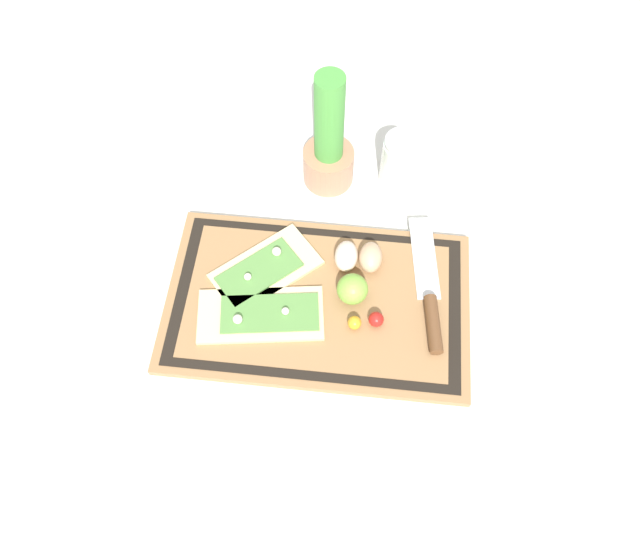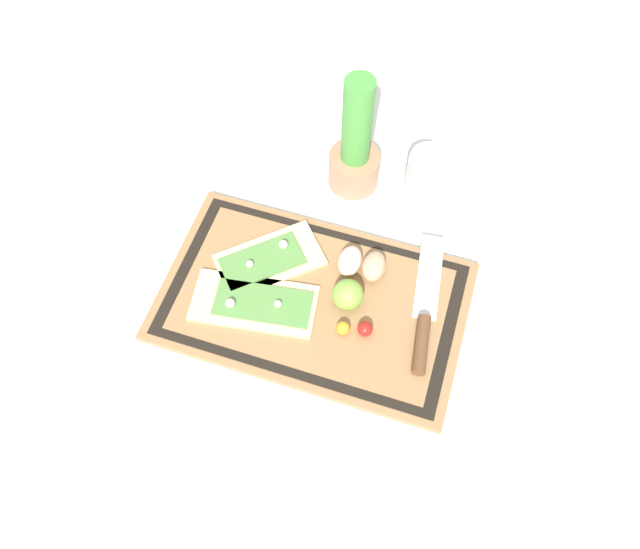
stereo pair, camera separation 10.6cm
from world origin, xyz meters
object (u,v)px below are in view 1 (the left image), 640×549
object	(u,v)px
pizza_slice_near	(263,314)
egg_brown	(370,257)
pizza_slice_far	(264,269)
knife	(431,304)
herb_pot	(329,147)
cherry_tomato_red	(376,319)
lime	(352,289)
egg_pink	(346,256)
sauce_jar	(400,164)
cherry_tomato_yellow	(355,323)

from	to	relation	value
pizza_slice_near	egg_brown	distance (m)	0.21
pizza_slice_far	knife	size ratio (longest dim) A/B	0.75
herb_pot	cherry_tomato_red	bearing A→B (deg)	-70.43
lime	pizza_slice_far	bearing A→B (deg)	167.61
egg_pink	lime	xyz separation A→B (m)	(0.02, -0.07, 0.01)
knife	sauce_jar	distance (m)	0.28
pizza_slice_near	egg_pink	size ratio (longest dim) A/B	3.83
egg_brown	cherry_tomato_yellow	size ratio (longest dim) A/B	2.49
egg_pink	cherry_tomato_red	distance (m)	0.13
egg_brown	lime	world-z (taller)	lime
knife	lime	xyz separation A→B (m)	(-0.13, 0.00, 0.02)
egg_brown	pizza_slice_near	bearing A→B (deg)	-144.85
egg_brown	herb_pot	size ratio (longest dim) A/B	0.23
pizza_slice_far	cherry_tomato_yellow	bearing A→B (deg)	-28.34
herb_pot	sauce_jar	xyz separation A→B (m)	(0.13, 0.01, -0.04)
pizza_slice_far	herb_pot	distance (m)	0.25
egg_brown	egg_pink	xyz separation A→B (m)	(-0.04, -0.00, 0.00)
pizza_slice_far	egg_brown	size ratio (longest dim) A/B	3.47
lime	egg_pink	bearing A→B (deg)	103.34
cherry_tomato_red	sauce_jar	distance (m)	0.31
egg_brown	cherry_tomato_yellow	world-z (taller)	egg_brown
cherry_tomato_red	cherry_tomato_yellow	xyz separation A→B (m)	(-0.03, -0.01, -0.00)
pizza_slice_far	cherry_tomato_yellow	world-z (taller)	same
cherry_tomato_red	herb_pot	world-z (taller)	herb_pot
herb_pot	lime	bearing A→B (deg)	-75.90
pizza_slice_far	cherry_tomato_yellow	size ratio (longest dim) A/B	8.66
egg_pink	herb_pot	xyz separation A→B (m)	(-0.05, 0.20, 0.05)
cherry_tomato_red	herb_pot	distance (m)	0.33
pizza_slice_near	cherry_tomato_red	bearing A→B (deg)	2.20
pizza_slice_far	herb_pot	size ratio (longest dim) A/B	0.79
pizza_slice_near	pizza_slice_far	xyz separation A→B (m)	(-0.01, 0.09, 0.00)
pizza_slice_near	cherry_tomato_red	distance (m)	0.19
cherry_tomato_yellow	sauce_jar	size ratio (longest dim) A/B	0.20
egg_brown	sauce_jar	world-z (taller)	sauce_jar
knife	herb_pot	distance (m)	0.34
lime	herb_pot	world-z (taller)	herb_pot
sauce_jar	knife	bearing A→B (deg)	-76.68
cherry_tomato_yellow	egg_pink	bearing A→B (deg)	101.34
pizza_slice_near	egg_pink	world-z (taller)	egg_pink
egg_brown	egg_pink	distance (m)	0.04
pizza_slice_near	cherry_tomato_red	size ratio (longest dim) A/B	8.60
pizza_slice_far	knife	xyz separation A→B (m)	(0.29, -0.04, 0.00)
herb_pot	sauce_jar	distance (m)	0.14
knife	herb_pot	xyz separation A→B (m)	(-0.20, 0.27, 0.06)
pizza_slice_far	egg_pink	world-z (taller)	egg_pink
pizza_slice_near	pizza_slice_far	world-z (taller)	same
pizza_slice_near	pizza_slice_far	size ratio (longest dim) A/B	1.10
pizza_slice_near	lime	size ratio (longest dim) A/B	4.17
cherry_tomato_red	cherry_tomato_yellow	distance (m)	0.04
egg_pink	cherry_tomato_red	bearing A→B (deg)	-62.06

